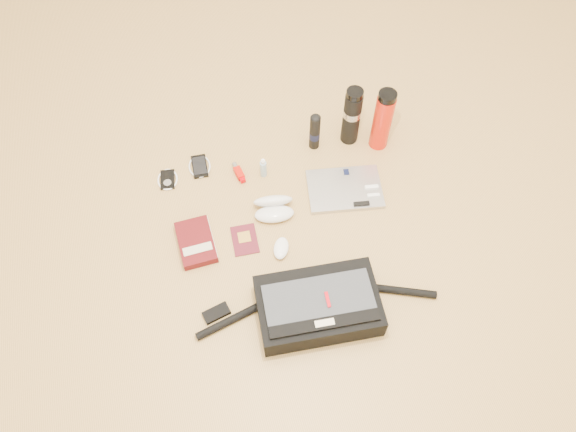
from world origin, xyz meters
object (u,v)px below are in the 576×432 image
Objects in this scene: laptop at (345,189)px; thermos_black at (352,116)px; messenger_bag at (318,306)px; book at (196,242)px; thermos_red at (382,120)px.

laptop is 1.16× the size of thermos_black.
messenger_bag is 2.65× the size of laptop.
messenger_bag is at bearing -109.33° from laptop.
messenger_bag is at bearing -117.49° from thermos_black.
thermos_black is at bearing 68.25° from messenger_bag.
laptop is 0.62m from book.
laptop is at bearing -112.70° from thermos_black.
thermos_red reaches higher than laptop.
laptop is 0.32m from thermos_red.
laptop is (0.26, 0.46, -0.04)m from messenger_bag.
laptop is 1.10× the size of thermos_red.
messenger_bag is 3.07× the size of thermos_black.
thermos_red is (0.83, 0.27, 0.13)m from book.
thermos_black is (0.72, 0.33, 0.12)m from book.
thermos_red is (0.21, 0.19, 0.14)m from laptop.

